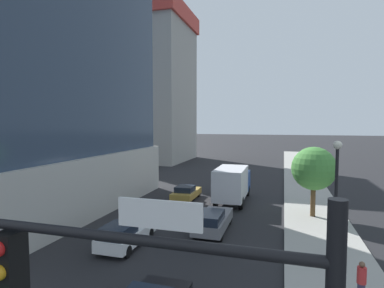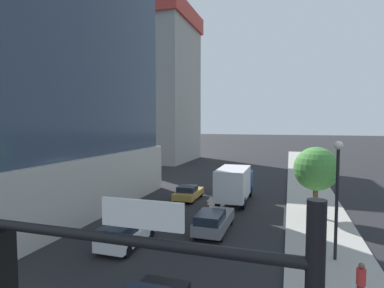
# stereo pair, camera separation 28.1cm
# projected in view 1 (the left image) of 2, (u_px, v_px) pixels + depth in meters

# --- Properties ---
(sidewalk) EXTENTS (4.46, 120.00, 0.15)m
(sidewalk) POSITION_uv_depth(u_px,v_px,m) (322.00, 239.00, 18.79)
(sidewalk) COLOR #9E9B93
(sidewalk) RESTS_ON ground
(construction_building) EXTENTS (22.76, 15.98, 35.76)m
(construction_building) POSITION_uv_depth(u_px,v_px,m) (149.00, 79.00, 59.02)
(construction_building) COLOR #9E9B93
(construction_building) RESTS_ON ground
(street_lamp) EXTENTS (0.44, 0.44, 6.08)m
(street_lamp) POSITION_uv_depth(u_px,v_px,m) (336.00, 182.00, 15.69)
(street_lamp) COLOR black
(street_lamp) RESTS_ON sidewalk
(street_tree) EXTENTS (3.23, 3.23, 5.22)m
(street_tree) POSITION_uv_depth(u_px,v_px,m) (314.00, 169.00, 22.98)
(street_tree) COLOR brown
(street_tree) RESTS_ON sidewalk
(car_gray) EXTENTS (1.84, 4.74, 1.54)m
(car_gray) POSITION_uv_depth(u_px,v_px,m) (212.00, 220.00, 20.16)
(car_gray) COLOR slate
(car_gray) RESTS_ON ground
(car_gold) EXTENTS (1.88, 4.04, 1.34)m
(car_gold) POSITION_uv_depth(u_px,v_px,m) (186.00, 193.00, 28.78)
(car_gold) COLOR #AD8938
(car_gold) RESTS_ON ground
(car_white) EXTENTS (1.82, 4.24, 1.51)m
(car_white) POSITION_uv_depth(u_px,v_px,m) (125.00, 234.00, 17.70)
(car_white) COLOR silver
(car_white) RESTS_ON ground
(box_truck) EXTENTS (2.45, 7.02, 3.20)m
(box_truck) POSITION_uv_depth(u_px,v_px,m) (232.00, 183.00, 27.80)
(box_truck) COLOR #1E4799
(box_truck) RESTS_ON ground
(pedestrian_red_shirt) EXTENTS (0.34, 0.34, 1.68)m
(pedestrian_red_shirt) POSITION_uv_depth(u_px,v_px,m) (361.00, 282.00, 11.86)
(pedestrian_red_shirt) COLOR #38334C
(pedestrian_red_shirt) RESTS_ON sidewalk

